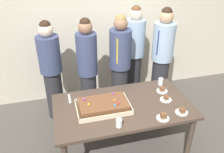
# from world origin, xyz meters

# --- Properties ---
(ground_plane) EXTENTS (12.00, 12.00, 0.00)m
(ground_plane) POSITION_xyz_m (0.00, 0.00, 0.00)
(ground_plane) COLOR #4C4742
(interior_back_panel) EXTENTS (8.00, 0.12, 3.00)m
(interior_back_panel) POSITION_xyz_m (0.00, 1.60, 1.50)
(interior_back_panel) COLOR beige
(interior_back_panel) RESTS_ON ground_plane
(party_table) EXTENTS (1.72, 0.94, 0.75)m
(party_table) POSITION_xyz_m (0.00, 0.00, 0.66)
(party_table) COLOR #47382D
(party_table) RESTS_ON ground_plane
(sheet_cake) EXTENTS (0.66, 0.42, 0.13)m
(sheet_cake) POSITION_xyz_m (-0.26, -0.01, 0.80)
(sheet_cake) COLOR beige
(sheet_cake) RESTS_ON party_table
(plated_slice_near_left) EXTENTS (0.15, 0.15, 0.07)m
(plated_slice_near_left) POSITION_xyz_m (0.57, -0.03, 0.77)
(plated_slice_near_left) COLOR white
(plated_slice_near_left) RESTS_ON party_table
(plated_slice_near_right) EXTENTS (0.15, 0.15, 0.08)m
(plated_slice_near_right) POSITION_xyz_m (0.38, -0.36, 0.78)
(plated_slice_near_right) COLOR white
(plated_slice_near_right) RESTS_ON party_table
(plated_slice_far_left) EXTENTS (0.15, 0.15, 0.06)m
(plated_slice_far_left) POSITION_xyz_m (0.64, -0.32, 0.77)
(plated_slice_far_left) COLOR white
(plated_slice_far_left) RESTS_ON party_table
(plated_slice_far_right) EXTENTS (0.15, 0.15, 0.06)m
(plated_slice_far_right) POSITION_xyz_m (0.62, 0.17, 0.77)
(plated_slice_far_right) COLOR white
(plated_slice_far_right) RESTS_ON party_table
(drink_cup_nearest) EXTENTS (0.07, 0.07, 0.10)m
(drink_cup_nearest) POSITION_xyz_m (-0.16, -0.36, 0.80)
(drink_cup_nearest) COLOR white
(drink_cup_nearest) RESTS_ON party_table
(drink_cup_middle) EXTENTS (0.07, 0.07, 0.10)m
(drink_cup_middle) POSITION_xyz_m (0.67, 0.34, 0.80)
(drink_cup_middle) COLOR white
(drink_cup_middle) RESTS_ON party_table
(cake_server_utensil) EXTENTS (0.03, 0.20, 0.01)m
(cake_server_utensil) POSITION_xyz_m (-0.64, 0.31, 0.75)
(cake_server_utensil) COLOR silver
(cake_server_utensil) RESTS_ON party_table
(person_serving_front) EXTENTS (0.30, 0.30, 1.67)m
(person_serving_front) POSITION_xyz_m (-0.30, 0.81, 0.88)
(person_serving_front) COLOR #28282D
(person_serving_front) RESTS_ON ground_plane
(person_green_shirt_behind) EXTENTS (0.33, 0.33, 1.71)m
(person_green_shirt_behind) POSITION_xyz_m (0.54, 1.13, 0.89)
(person_green_shirt_behind) COLOR #28282D
(person_green_shirt_behind) RESTS_ON ground_plane
(person_striped_tie_right) EXTENTS (0.33, 0.33, 1.62)m
(person_striped_tie_right) POSITION_xyz_m (-0.83, 0.99, 0.84)
(person_striped_tie_right) COLOR #28282D
(person_striped_tie_right) RESTS_ON ground_plane
(person_far_right_suit) EXTENTS (0.32, 0.32, 1.69)m
(person_far_right_suit) POSITION_xyz_m (0.19, 0.78, 0.89)
(person_far_right_suit) COLOR #28282D
(person_far_right_suit) RESTS_ON ground_plane
(person_left_edge_reaching) EXTENTS (0.33, 0.33, 1.74)m
(person_left_edge_reaching) POSITION_xyz_m (0.90, 0.82, 0.91)
(person_left_edge_reaching) COLOR #28282D
(person_left_edge_reaching) RESTS_ON ground_plane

